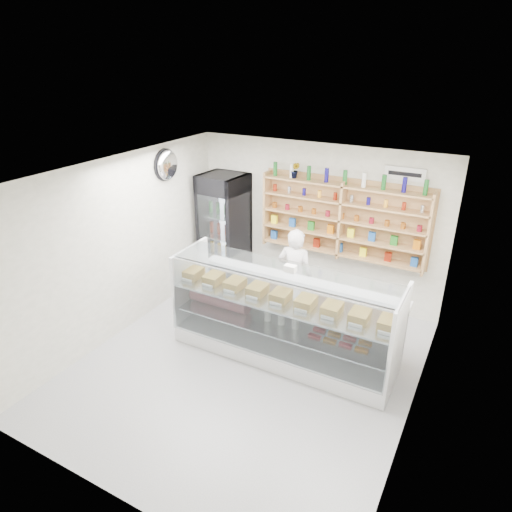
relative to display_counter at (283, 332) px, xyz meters
The scene contains 8 objects.
room 1.18m from the display_counter, 123.14° to the right, with size 5.00×5.00×5.00m.
display_counter is the anchor object (origin of this frame).
shop_worker 1.15m from the display_counter, 105.81° to the left, with size 0.59×0.39×1.61m, color white.
drinks_cooler 2.70m from the display_counter, 141.09° to the left, with size 0.82×0.80×2.15m.
wall_shelving 2.21m from the display_counter, 84.58° to the left, with size 2.84×0.28×1.33m.
potted_plant 2.77m from the display_counter, 110.83° to the left, with size 0.15×0.12×0.27m, color #1E6626.
security_mirror 3.31m from the display_counter, 164.29° to the left, with size 0.15×0.50×0.50m, color silver.
wall_sign 3.05m from the display_counter, 61.41° to the left, with size 0.62×0.03×0.20m, color white.
Camera 1 is at (2.68, -4.67, 4.14)m, focal length 32.00 mm.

